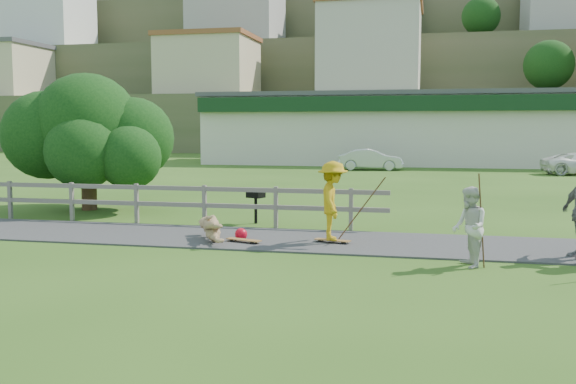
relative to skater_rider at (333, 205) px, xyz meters
name	(u,v)px	position (x,y,z in m)	size (l,w,h in m)	color
ground	(240,251)	(-1.83, -1.25, -0.90)	(260.00, 260.00, 0.00)	#2B4F16
path	(258,238)	(-1.83, 0.25, -0.88)	(34.00, 3.00, 0.04)	#313133
fence	(116,197)	(-6.45, 2.05, -0.18)	(15.05, 0.10, 1.10)	slate
strip_mall	(432,128)	(2.17, 33.69, 1.68)	(32.50, 10.75, 5.10)	silver
hillside	(408,52)	(-1.83, 90.06, 13.51)	(220.00, 67.00, 47.50)	#44512F
skater_rider	(333,205)	(0.00, 0.00, 0.00)	(1.17, 0.67, 1.80)	#C09312
skater_fallen	(212,228)	(-2.79, -0.31, -0.58)	(1.78, 0.43, 0.65)	tan
spectator_a	(469,227)	(2.90, -1.81, -0.13)	(0.75, 0.59, 1.55)	silver
car_silver	(371,159)	(-1.51, 25.64, -0.24)	(1.39, 3.99, 1.32)	silver
tree	(88,154)	(-8.61, 4.36, 0.89)	(5.39, 5.39, 3.59)	black
bbq	(256,206)	(-2.56, 2.67, -0.43)	(0.44, 0.33, 0.95)	black
longboard_rider	(332,242)	(0.00, 0.00, -0.86)	(0.84, 0.21, 0.09)	brown
longboard_fallen	(244,242)	(-1.99, -0.41, -0.85)	(0.86, 0.21, 0.10)	brown
helmet	(241,234)	(-2.19, 0.04, -0.76)	(0.29, 0.29, 0.29)	red
pole_rider	(361,202)	(0.60, 0.40, 0.04)	(0.03, 0.03, 1.89)	#503420
pole_spec_left	(481,221)	(3.12, -1.80, 0.00)	(0.03, 0.03, 1.81)	#503420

